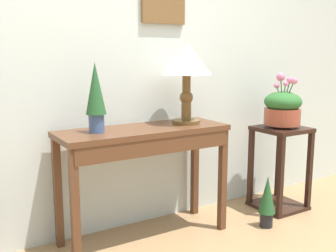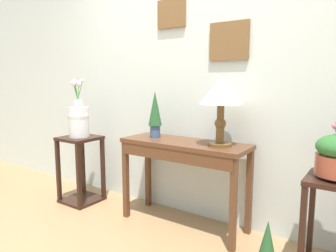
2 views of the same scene
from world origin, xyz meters
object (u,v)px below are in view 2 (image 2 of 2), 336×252
at_px(table_lamp, 221,95).
at_px(flower_vase_tall_left, 79,118).
at_px(pedestal_stand_right, 334,229).
at_px(console_table, 183,155).
at_px(pedestal_stand_left, 81,169).
at_px(potted_plant_on_console, 155,112).
at_px(potted_plant_floor, 267,245).

relative_size(table_lamp, flower_vase_tall_left, 0.92).
bearing_deg(pedestal_stand_right, console_table, 176.99).
height_order(table_lamp, pedestal_stand_left, table_lamp).
bearing_deg(console_table, potted_plant_on_console, 174.22).
relative_size(console_table, potted_plant_on_console, 2.64).
height_order(table_lamp, potted_plant_floor, table_lamp).
distance_m(potted_plant_on_console, potted_plant_floor, 1.39).
distance_m(console_table, flower_vase_tall_left, 1.19).
xyz_separation_m(table_lamp, flower_vase_tall_left, (-1.48, -0.14, -0.26)).
bearing_deg(flower_vase_tall_left, pedestal_stand_right, 1.49).
xyz_separation_m(console_table, potted_plant_on_console, (-0.31, 0.03, 0.34)).
relative_size(table_lamp, potted_plant_floor, 1.44).
distance_m(potted_plant_on_console, pedestal_stand_left, 1.06).
xyz_separation_m(console_table, flower_vase_tall_left, (-1.15, -0.12, 0.25)).
bearing_deg(potted_plant_on_console, console_table, -5.78).
height_order(flower_vase_tall_left, potted_plant_floor, flower_vase_tall_left).
distance_m(pedestal_stand_right, potted_plant_floor, 0.43).
bearing_deg(console_table, flower_vase_tall_left, -174.02).
height_order(potted_plant_on_console, pedestal_stand_right, potted_plant_on_console).
distance_m(table_lamp, potted_plant_on_console, 0.66).
distance_m(pedestal_stand_left, flower_vase_tall_left, 0.53).
xyz_separation_m(potted_plant_on_console, pedestal_stand_left, (-0.84, -0.15, -0.62)).
xyz_separation_m(table_lamp, potted_plant_floor, (0.48, -0.30, -0.93)).
distance_m(console_table, pedestal_stand_right, 1.19).
xyz_separation_m(flower_vase_tall_left, pedestal_stand_right, (2.30, 0.06, -0.55)).
relative_size(console_table, table_lamp, 2.06).
bearing_deg(potted_plant_floor, flower_vase_tall_left, 175.41).
height_order(console_table, potted_plant_on_console, potted_plant_on_console).
relative_size(pedestal_stand_left, flower_vase_tall_left, 1.18).
bearing_deg(potted_plant_floor, pedestal_stand_left, 175.42).
bearing_deg(table_lamp, console_table, -175.97).
height_order(potted_plant_on_console, pedestal_stand_left, potted_plant_on_console).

